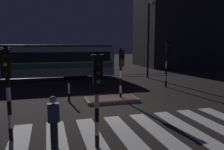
{
  "coord_description": "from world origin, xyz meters",
  "views": [
    {
      "loc": [
        -3.26,
        -11.04,
        3.31
      ],
      "look_at": [
        0.48,
        2.52,
        1.4
      ],
      "focal_mm": 36.62,
      "sensor_mm": 36.0,
      "label": 1
    }
  ],
  "objects_px": {
    "traffic_light_kerb_mid_left": "(97,86)",
    "street_lamp_trackside_right": "(150,31)",
    "bollard_island_edge": "(69,92)",
    "traffic_light_median_centre": "(121,66)",
    "tram": "(25,61)",
    "pedestrian_waiting_at_kerb": "(54,122)",
    "traffic_light_corner_near_left": "(7,79)",
    "traffic_light_corner_far_right": "(167,57)"
  },
  "relations": [
    {
      "from": "tram",
      "to": "street_lamp_trackside_right",
      "type": "bearing_deg",
      "value": -10.38
    },
    {
      "from": "traffic_light_corner_near_left",
      "to": "bollard_island_edge",
      "type": "xyz_separation_m",
      "value": [
        2.38,
        4.96,
        -1.61
      ]
    },
    {
      "from": "traffic_light_kerb_mid_left",
      "to": "street_lamp_trackside_right",
      "type": "xyz_separation_m",
      "value": [
        7.91,
        13.56,
        2.53
      ]
    },
    {
      "from": "traffic_light_corner_far_right",
      "to": "bollard_island_edge",
      "type": "height_order",
      "value": "traffic_light_corner_far_right"
    },
    {
      "from": "traffic_light_corner_far_right",
      "to": "pedestrian_waiting_at_kerb",
      "type": "height_order",
      "value": "traffic_light_corner_far_right"
    },
    {
      "from": "traffic_light_corner_far_right",
      "to": "pedestrian_waiting_at_kerb",
      "type": "relative_size",
      "value": 2.06
    },
    {
      "from": "pedestrian_waiting_at_kerb",
      "to": "bollard_island_edge",
      "type": "distance_m",
      "value": 5.96
    },
    {
      "from": "traffic_light_corner_near_left",
      "to": "street_lamp_trackside_right",
      "type": "xyz_separation_m",
      "value": [
        10.65,
        12.22,
        2.4
      ]
    },
    {
      "from": "tram",
      "to": "traffic_light_corner_near_left",
      "type": "bearing_deg",
      "value": -86.99
    },
    {
      "from": "street_lamp_trackside_right",
      "to": "traffic_light_corner_near_left",
      "type": "bearing_deg",
      "value": -131.09
    },
    {
      "from": "traffic_light_corner_near_left",
      "to": "pedestrian_waiting_at_kerb",
      "type": "relative_size",
      "value": 1.92
    },
    {
      "from": "traffic_light_median_centre",
      "to": "traffic_light_corner_near_left",
      "type": "xyz_separation_m",
      "value": [
        -5.39,
        -4.53,
        0.14
      ]
    },
    {
      "from": "traffic_light_kerb_mid_left",
      "to": "tram",
      "type": "bearing_deg",
      "value": 102.6
    },
    {
      "from": "traffic_light_corner_near_left",
      "to": "street_lamp_trackside_right",
      "type": "bearing_deg",
      "value": 48.91
    },
    {
      "from": "traffic_light_corner_near_left",
      "to": "traffic_light_corner_far_right",
      "type": "bearing_deg",
      "value": 36.9
    },
    {
      "from": "traffic_light_median_centre",
      "to": "traffic_light_kerb_mid_left",
      "type": "height_order",
      "value": "traffic_light_kerb_mid_left"
    },
    {
      "from": "traffic_light_corner_far_right",
      "to": "tram",
      "type": "xyz_separation_m",
      "value": [
        -10.75,
        6.8,
        -0.58
      ]
    },
    {
      "from": "street_lamp_trackside_right",
      "to": "traffic_light_kerb_mid_left",
      "type": "bearing_deg",
      "value": -120.25
    },
    {
      "from": "traffic_light_median_centre",
      "to": "pedestrian_waiting_at_kerb",
      "type": "xyz_separation_m",
      "value": [
        -3.96,
        -5.45,
        -1.15
      ]
    },
    {
      "from": "traffic_light_corner_near_left",
      "to": "traffic_light_kerb_mid_left",
      "type": "bearing_deg",
      "value": -26.05
    },
    {
      "from": "traffic_light_corner_far_right",
      "to": "bollard_island_edge",
      "type": "xyz_separation_m",
      "value": [
        -7.62,
        -2.55,
        -1.77
      ]
    },
    {
      "from": "traffic_light_median_centre",
      "to": "pedestrian_waiting_at_kerb",
      "type": "bearing_deg",
      "value": -126.01
    },
    {
      "from": "tram",
      "to": "pedestrian_waiting_at_kerb",
      "type": "xyz_separation_m",
      "value": [
        2.18,
        -15.23,
        -0.87
      ]
    },
    {
      "from": "street_lamp_trackside_right",
      "to": "bollard_island_edge",
      "type": "height_order",
      "value": "street_lamp_trackside_right"
    },
    {
      "from": "street_lamp_trackside_right",
      "to": "bollard_island_edge",
      "type": "bearing_deg",
      "value": -138.73
    },
    {
      "from": "traffic_light_kerb_mid_left",
      "to": "tram",
      "type": "xyz_separation_m",
      "value": [
        -3.5,
        15.65,
        -0.29
      ]
    },
    {
      "from": "traffic_light_kerb_mid_left",
      "to": "pedestrian_waiting_at_kerb",
      "type": "height_order",
      "value": "traffic_light_kerb_mid_left"
    },
    {
      "from": "traffic_light_corner_far_right",
      "to": "traffic_light_kerb_mid_left",
      "type": "bearing_deg",
      "value": -129.33
    },
    {
      "from": "traffic_light_corner_far_right",
      "to": "street_lamp_trackside_right",
      "type": "relative_size",
      "value": 0.49
    },
    {
      "from": "traffic_light_corner_near_left",
      "to": "tram",
      "type": "relative_size",
      "value": 0.2
    },
    {
      "from": "street_lamp_trackside_right",
      "to": "pedestrian_waiting_at_kerb",
      "type": "distance_m",
      "value": 16.47
    },
    {
      "from": "traffic_light_corner_far_right",
      "to": "tram",
      "type": "relative_size",
      "value": 0.21
    },
    {
      "from": "tram",
      "to": "traffic_light_median_centre",
      "type": "bearing_deg",
      "value": -57.87
    },
    {
      "from": "traffic_light_kerb_mid_left",
      "to": "street_lamp_trackside_right",
      "type": "relative_size",
      "value": 0.43
    },
    {
      "from": "traffic_light_median_centre",
      "to": "tram",
      "type": "relative_size",
      "value": 0.19
    },
    {
      "from": "traffic_light_median_centre",
      "to": "tram",
      "type": "xyz_separation_m",
      "value": [
        -6.14,
        9.78,
        -0.28
      ]
    },
    {
      "from": "traffic_light_corner_near_left",
      "to": "pedestrian_waiting_at_kerb",
      "type": "distance_m",
      "value": 2.13
    },
    {
      "from": "traffic_light_median_centre",
      "to": "traffic_light_kerb_mid_left",
      "type": "relative_size",
      "value": 0.99
    },
    {
      "from": "street_lamp_trackside_right",
      "to": "pedestrian_waiting_at_kerb",
      "type": "xyz_separation_m",
      "value": [
        -9.22,
        -13.14,
        -3.69
      ]
    },
    {
      "from": "traffic_light_kerb_mid_left",
      "to": "bollard_island_edge",
      "type": "xyz_separation_m",
      "value": [
        -0.37,
        6.3,
        -1.48
      ]
    },
    {
      "from": "traffic_light_corner_near_left",
      "to": "traffic_light_median_centre",
      "type": "bearing_deg",
      "value": 40.04
    },
    {
      "from": "traffic_light_corner_far_right",
      "to": "street_lamp_trackside_right",
      "type": "height_order",
      "value": "street_lamp_trackside_right"
    }
  ]
}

